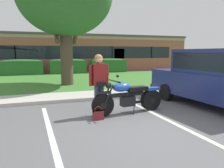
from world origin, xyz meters
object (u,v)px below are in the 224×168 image
Objects in this scene: motorcycle at (131,97)px; hedge_center_left at (22,67)px; brick_building at (61,53)px; hedge_right at (108,65)px; handbag at (98,114)px; rider_person at (99,80)px; hedge_center_right at (68,66)px; parked_suv_adjacent at (220,78)px.

motorcycle is 0.73× the size of hedge_center_left.
brick_building is (0.10, 17.65, 1.22)m from motorcycle.
motorcycle is 0.72× the size of hedge_right.
brick_building is (1.18, 17.99, 1.56)m from handbag.
handbag is at bearing -109.75° from hedge_right.
rider_person is 0.59× the size of hedge_center_right.
parked_suv_adjacent is 0.20× the size of brick_building.
parked_suv_adjacent is (3.88, -0.38, -0.04)m from rider_person.
motorcycle is 2.99m from parked_suv_adjacent.
hedge_center_right is at bearing 0.00° from hedge_center_left.
handbag is (-0.14, -0.39, -0.85)m from rider_person.
motorcycle is 12.81m from hedge_right.
rider_person is at bearing -109.75° from hedge_right.
hedge_right reaches higher than handbag.
motorcycle is at bearing 17.13° from handbag.
hedge_center_right is at bearing 85.20° from handbag.
rider_person is at bearing -94.29° from hedge_center_right.
handbag is 0.12× the size of hedge_right.
rider_person is at bearing 176.35° from motorcycle.
parked_suv_adjacent is 13.00m from hedge_center_right.
hedge_center_left is at bearing 100.83° from handbag.
brick_building is (0.12, 5.33, 1.05)m from hedge_center_right.
hedge_right is at bearing 70.25° from handbag.
hedge_right is (6.97, 0.00, -0.00)m from hedge_center_left.
motorcycle is at bearing -89.90° from hedge_center_right.
hedge_center_right is (0.92, 12.27, -0.34)m from rider_person.
motorcycle is at bearing -105.69° from hedge_right.
hedge_center_right reaches higher than handbag.
parked_suv_adjacent is 1.60× the size of hedge_right.
parked_suv_adjacent is at bearing -76.83° from hedge_center_right.
motorcycle is 0.09× the size of brick_building.
rider_person is 3.90m from parked_suv_adjacent.
hedge_right is at bearing 0.00° from hedge_center_left.
rider_person reaches higher than motorcycle.
rider_person is at bearing -78.19° from hedge_center_left.
motorcycle is 6.22× the size of handbag.
parked_suv_adjacent is 14.20m from hedge_center_left.
parked_suv_adjacent is 1.62× the size of hedge_center_left.
hedge_right is (4.40, 12.27, -0.34)m from rider_person.
handbag is at bearing -179.85° from parked_suv_adjacent.
hedge_center_right is 5.43m from brick_building.
brick_building reaches higher than hedge_center_right.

